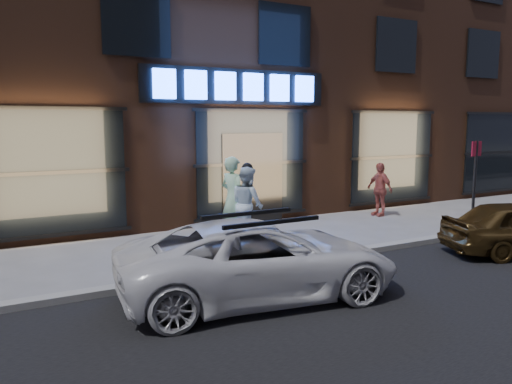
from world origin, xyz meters
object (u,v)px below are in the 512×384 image
Objects in this scene: man_bowtie at (233,198)px; passerby at (379,189)px; white_suv at (259,259)px; sign_post at (475,177)px; man_cap at (247,204)px.

man_bowtie is 1.25× the size of passerby.
passerby is at bearing -101.72° from man_bowtie.
passerby is 7.65m from white_suv.
man_cap is at bearing 156.92° from sign_post.
white_suv is 7.07m from sign_post.
white_suv is (-1.55, -3.36, -0.25)m from man_cap.
man_cap reaches higher than white_suv.
white_suv is at bearing -59.83° from passerby.
sign_post is (6.86, 1.54, 0.76)m from white_suv.
passerby is at bearing -82.37° from man_cap.
man_cap is 1.11× the size of passerby.
passerby is (5.00, 0.61, -0.19)m from man_bowtie.
man_bowtie is 0.39m from man_cap.
man_cap is 0.39× the size of white_suv.
white_suv is at bearing 141.32° from man_bowtie.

